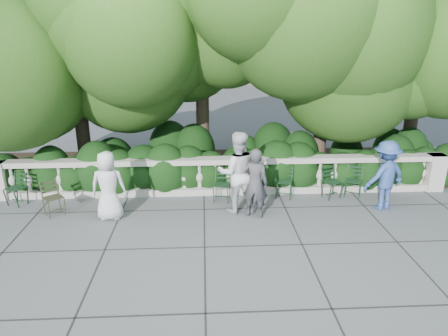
{
  "coord_description": "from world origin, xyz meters",
  "views": [
    {
      "loc": [
        -0.48,
        -8.11,
        4.18
      ],
      "look_at": [
        0.0,
        1.0,
        1.0
      ],
      "focal_mm": 32.0,
      "sensor_mm": 36.0,
      "label": 1
    }
  ],
  "objects_px": {
    "chair_e": "(351,199)",
    "chair_weathered": "(58,217)",
    "chair_a": "(14,207)",
    "person_casual_man": "(237,172)",
    "person_woman_grey": "(255,183)",
    "person_older_blue": "(385,176)",
    "chair_c": "(221,203)",
    "person_businessman": "(108,186)",
    "chair_f": "(283,200)",
    "chair_d": "(334,200)"
  },
  "relations": [
    {
      "from": "chair_a",
      "to": "chair_weathered",
      "type": "xyz_separation_m",
      "value": [
        1.3,
        -0.63,
        0.0
      ]
    },
    {
      "from": "chair_d",
      "to": "chair_c",
      "type": "bearing_deg",
      "value": 160.08
    },
    {
      "from": "chair_e",
      "to": "person_businessman",
      "type": "bearing_deg",
      "value": -145.51
    },
    {
      "from": "person_businessman",
      "to": "person_woman_grey",
      "type": "relative_size",
      "value": 0.98
    },
    {
      "from": "chair_c",
      "to": "chair_d",
      "type": "xyz_separation_m",
      "value": [
        2.95,
        0.05,
        0.0
      ]
    },
    {
      "from": "chair_a",
      "to": "chair_c",
      "type": "distance_m",
      "value": 5.17
    },
    {
      "from": "chair_f",
      "to": "person_casual_man",
      "type": "height_order",
      "value": "person_casual_man"
    },
    {
      "from": "chair_d",
      "to": "person_businessman",
      "type": "relative_size",
      "value": 0.52
    },
    {
      "from": "person_woman_grey",
      "to": "person_older_blue",
      "type": "xyz_separation_m",
      "value": [
        3.17,
        0.25,
        0.03
      ]
    },
    {
      "from": "person_woman_grey",
      "to": "person_businessman",
      "type": "bearing_deg",
      "value": 16.8
    },
    {
      "from": "chair_weathered",
      "to": "person_businessman",
      "type": "height_order",
      "value": "person_businessman"
    },
    {
      "from": "chair_weathered",
      "to": "person_casual_man",
      "type": "height_order",
      "value": "person_casual_man"
    },
    {
      "from": "chair_a",
      "to": "chair_c",
      "type": "height_order",
      "value": "same"
    },
    {
      "from": "person_businessman",
      "to": "person_casual_man",
      "type": "distance_m",
      "value": 2.99
    },
    {
      "from": "chair_a",
      "to": "chair_weathered",
      "type": "distance_m",
      "value": 1.44
    },
    {
      "from": "chair_e",
      "to": "chair_weathered",
      "type": "xyz_separation_m",
      "value": [
        -7.28,
        -0.69,
        0.0
      ]
    },
    {
      "from": "person_businessman",
      "to": "person_older_blue",
      "type": "distance_m",
      "value": 6.53
    },
    {
      "from": "chair_e",
      "to": "person_businessman",
      "type": "xyz_separation_m",
      "value": [
        -6.01,
        -0.81,
        0.81
      ]
    },
    {
      "from": "chair_e",
      "to": "person_older_blue",
      "type": "distance_m",
      "value": 1.18
    },
    {
      "from": "chair_e",
      "to": "person_older_blue",
      "type": "relative_size",
      "value": 0.49
    },
    {
      "from": "chair_c",
      "to": "chair_a",
      "type": "bearing_deg",
      "value": -168.05
    },
    {
      "from": "chair_e",
      "to": "person_woman_grey",
      "type": "relative_size",
      "value": 0.51
    },
    {
      "from": "chair_e",
      "to": "person_casual_man",
      "type": "bearing_deg",
      "value": -142.74
    },
    {
      "from": "chair_c",
      "to": "person_casual_man",
      "type": "bearing_deg",
      "value": -39.15
    },
    {
      "from": "chair_c",
      "to": "person_businessman",
      "type": "xyz_separation_m",
      "value": [
        -2.6,
        -0.71,
        0.81
      ]
    },
    {
      "from": "chair_d",
      "to": "chair_f",
      "type": "distance_m",
      "value": 1.33
    },
    {
      "from": "chair_c",
      "to": "chair_e",
      "type": "relative_size",
      "value": 1.0
    },
    {
      "from": "chair_d",
      "to": "chair_e",
      "type": "xyz_separation_m",
      "value": [
        0.46,
        0.04,
        0.0
      ]
    },
    {
      "from": "chair_a",
      "to": "chair_e",
      "type": "height_order",
      "value": "same"
    },
    {
      "from": "person_casual_man",
      "to": "person_older_blue",
      "type": "bearing_deg",
      "value": 175.94
    },
    {
      "from": "chair_f",
      "to": "person_businessman",
      "type": "distance_m",
      "value": 4.37
    },
    {
      "from": "chair_a",
      "to": "chair_f",
      "type": "xyz_separation_m",
      "value": [
        6.78,
        0.09,
        0.0
      ]
    },
    {
      "from": "chair_a",
      "to": "person_casual_man",
      "type": "distance_m",
      "value": 5.65
    },
    {
      "from": "person_businessman",
      "to": "person_casual_man",
      "type": "height_order",
      "value": "person_casual_man"
    },
    {
      "from": "chair_c",
      "to": "person_businessman",
      "type": "bearing_deg",
      "value": -152.33
    },
    {
      "from": "chair_e",
      "to": "person_casual_man",
      "type": "relative_size",
      "value": 0.43
    },
    {
      "from": "chair_a",
      "to": "person_casual_man",
      "type": "xyz_separation_m",
      "value": [
        5.54,
        -0.5,
        0.99
      ]
    },
    {
      "from": "person_older_blue",
      "to": "chair_a",
      "type": "bearing_deg",
      "value": -23.29
    },
    {
      "from": "person_businessman",
      "to": "chair_e",
      "type": "bearing_deg",
      "value": -172.89
    },
    {
      "from": "person_woman_grey",
      "to": "chair_f",
      "type": "bearing_deg",
      "value": -116.01
    },
    {
      "from": "person_casual_man",
      "to": "person_older_blue",
      "type": "relative_size",
      "value": 1.15
    },
    {
      "from": "chair_c",
      "to": "chair_weathered",
      "type": "height_order",
      "value": "same"
    },
    {
      "from": "chair_f",
      "to": "person_businessman",
      "type": "height_order",
      "value": "person_businessman"
    },
    {
      "from": "chair_d",
      "to": "person_older_blue",
      "type": "height_order",
      "value": "person_older_blue"
    },
    {
      "from": "chair_c",
      "to": "chair_d",
      "type": "distance_m",
      "value": 2.95
    },
    {
      "from": "chair_c",
      "to": "person_businessman",
      "type": "distance_m",
      "value": 2.82
    },
    {
      "from": "person_older_blue",
      "to": "person_businessman",
      "type": "bearing_deg",
      "value": -18.13
    },
    {
      "from": "chair_a",
      "to": "chair_f",
      "type": "bearing_deg",
      "value": 26.09
    },
    {
      "from": "chair_a",
      "to": "person_casual_man",
      "type": "bearing_deg",
      "value": 20.16
    },
    {
      "from": "chair_c",
      "to": "person_woman_grey",
      "type": "distance_m",
      "value": 1.36
    }
  ]
}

